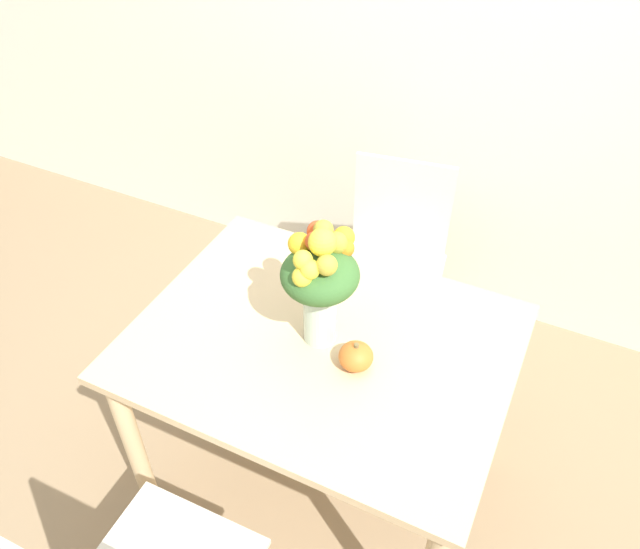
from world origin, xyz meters
The scene contains 6 objects.
ground_plane centered at (0.00, 0.00, 0.00)m, with size 12.00×12.00×0.00m, color #8E7556.
wall_back centered at (0.00, 1.24, 1.35)m, with size 8.00×0.06×2.70m.
dining_table centered at (0.00, 0.00, 0.65)m, with size 1.12×0.86×0.77m.
flower_vase centered at (-0.01, 0.01, 1.00)m, with size 0.22×0.25×0.41m.
pumpkin centered at (0.13, -0.05, 0.81)m, with size 0.10×0.10×0.09m.
dining_chair_near_window centered at (-0.04, 0.75, 0.47)m, with size 0.48×0.48×0.90m.
Camera 1 is at (0.55, -1.15, 2.15)m, focal length 35.00 mm.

